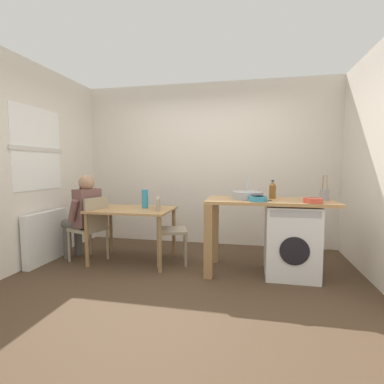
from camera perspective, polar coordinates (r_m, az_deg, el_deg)
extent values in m
plane|color=#4C3826|center=(3.44, -1.70, -17.44)|extent=(5.46, 5.46, 0.00)
cube|color=silver|center=(4.89, 3.05, 5.49)|extent=(4.60, 0.10, 2.70)
cube|color=silver|center=(4.23, -31.51, 4.80)|extent=(0.10, 3.80, 2.70)
cube|color=white|center=(4.42, -28.44, 7.51)|extent=(0.01, 0.90, 1.10)
cube|color=beige|center=(4.42, -28.36, 7.52)|extent=(0.02, 0.96, 0.06)
cube|color=white|center=(4.48, -27.02, -7.94)|extent=(0.10, 0.80, 0.70)
cube|color=tan|center=(4.02, -11.83, -3.48)|extent=(1.10, 0.76, 0.03)
cylinder|color=#977045|center=(4.03, -20.25, -9.02)|extent=(0.05, 0.05, 0.71)
cylinder|color=#977045|center=(3.62, -6.45, -10.36)|extent=(0.05, 0.05, 0.71)
cylinder|color=#977045|center=(4.59, -15.85, -7.18)|extent=(0.05, 0.05, 0.71)
cylinder|color=#977045|center=(4.23, -3.63, -8.05)|extent=(0.05, 0.05, 0.71)
cube|color=gray|center=(4.26, -20.02, -6.94)|extent=(0.51, 0.51, 0.04)
cube|color=gray|center=(4.09, -18.52, -4.20)|extent=(0.16, 0.37, 0.45)
cylinder|color=gray|center=(4.35, -23.31, -9.86)|extent=(0.04, 0.04, 0.45)
cylinder|color=gray|center=(4.56, -19.60, -9.04)|extent=(0.04, 0.04, 0.45)
cylinder|color=gray|center=(4.07, -20.30, -10.78)|extent=(0.04, 0.04, 0.45)
cylinder|color=gray|center=(4.30, -16.50, -9.83)|extent=(0.04, 0.04, 0.45)
cube|color=gray|center=(3.93, -4.02, -7.65)|extent=(0.50, 0.50, 0.04)
cube|color=gray|center=(3.89, -6.70, -4.43)|extent=(0.14, 0.38, 0.45)
cylinder|color=gray|center=(4.17, -1.50, -10.10)|extent=(0.04, 0.04, 0.45)
cylinder|color=gray|center=(3.82, -1.23, -11.51)|extent=(0.04, 0.04, 0.45)
cylinder|color=gray|center=(4.16, -6.54, -10.13)|extent=(0.04, 0.04, 0.45)
cylinder|color=gray|center=(3.82, -6.74, -11.56)|extent=(0.04, 0.04, 0.45)
cylinder|color=#595651|center=(4.53, -23.57, -9.28)|extent=(0.11, 0.11, 0.45)
cylinder|color=#595651|center=(4.63, -21.74, -8.90)|extent=(0.11, 0.11, 0.45)
cylinder|color=#595651|center=(4.34, -22.47, -6.14)|extent=(0.42, 0.26, 0.14)
cylinder|color=#595651|center=(4.45, -20.60, -5.81)|extent=(0.42, 0.26, 0.14)
cube|color=brown|center=(4.21, -20.15, -2.94)|extent=(0.30, 0.39, 0.52)
cylinder|color=brown|center=(4.10, -22.60, -3.43)|extent=(0.21, 0.15, 0.31)
cylinder|color=brown|center=(4.36, -18.16, -2.80)|extent=(0.21, 0.15, 0.31)
sphere|color=#A57A5B|center=(4.18, -20.29, 1.74)|extent=(0.21, 0.21, 0.21)
sphere|color=black|center=(4.23, -20.77, 0.64)|extent=(0.12, 0.12, 0.12)
cube|color=tan|center=(3.58, 15.17, -1.77)|extent=(1.50, 0.68, 0.04)
cube|color=#A07749|center=(3.41, 3.28, -9.81)|extent=(0.10, 0.10, 0.88)
cube|color=#A07749|center=(3.97, 4.53, -7.68)|extent=(0.10, 0.10, 0.88)
cube|color=white|center=(3.69, 19.12, -9.09)|extent=(0.60, 0.60, 0.86)
cylinder|color=black|center=(3.41, 19.76, -11.04)|extent=(0.32, 0.02, 0.32)
cube|color=#B2B2B7|center=(3.33, 19.96, -4.16)|extent=(0.54, 0.01, 0.08)
cylinder|color=#9EA0A5|center=(3.57, 10.98, -0.66)|extent=(0.38, 0.38, 0.09)
cylinder|color=#B2B2B7|center=(3.74, 11.05, 1.06)|extent=(0.02, 0.02, 0.28)
cylinder|color=brown|center=(3.72, 15.75, 0.04)|extent=(0.08, 0.08, 0.16)
cone|color=brown|center=(3.71, 15.79, 1.66)|extent=(0.07, 0.07, 0.05)
cylinder|color=#262626|center=(3.71, 15.80, 2.15)|extent=(0.03, 0.03, 0.02)
cylinder|color=teal|center=(3.37, 12.99, -1.30)|extent=(0.21, 0.21, 0.06)
cylinder|color=#1E546B|center=(3.37, 13.00, -1.05)|extent=(0.17, 0.17, 0.03)
cylinder|color=gray|center=(3.71, 24.90, -0.51)|extent=(0.11, 0.11, 0.13)
cylinder|color=#99724C|center=(3.71, 24.68, 1.74)|extent=(0.01, 0.04, 0.18)
cylinder|color=#99724C|center=(3.70, 25.33, 1.70)|extent=(0.01, 0.05, 0.18)
cylinder|color=#D84C38|center=(3.42, 22.96, -1.52)|extent=(0.20, 0.20, 0.05)
cylinder|color=maroon|center=(3.42, 22.97, -1.29)|extent=(0.16, 0.16, 0.03)
cylinder|color=teal|center=(4.03, -9.34, -1.34)|extent=(0.09, 0.09, 0.26)
cube|color=#B2B2B7|center=(3.48, 14.45, -1.56)|extent=(0.15, 0.06, 0.01)
cube|color=#262628|center=(3.48, 14.45, -1.56)|extent=(0.15, 0.06, 0.01)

